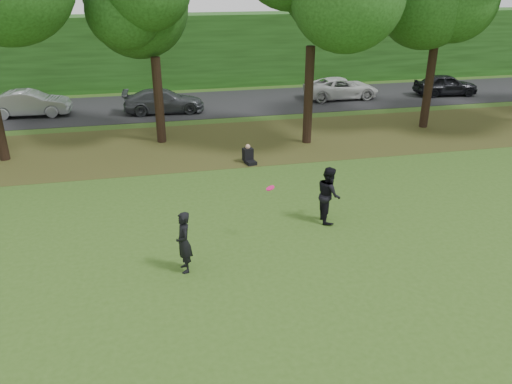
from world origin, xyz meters
The scene contains 9 objects.
ground centered at (0.00, 0.00, 0.00)m, with size 120.00×120.00×0.00m, color #34541A.
leaf_litter centered at (0.00, 13.00, 0.01)m, with size 60.00×7.00×0.01m, color #4E3C1C.
street centered at (0.00, 21.00, 0.01)m, with size 70.00×7.00×0.02m, color black.
far_hedge centered at (0.00, 27.00, 2.50)m, with size 70.00×3.00×5.00m, color #1C3F12.
player_left centered at (-2.85, 1.97, 0.90)m, with size 0.66×0.43×1.80m, color black.
player_right centered at (2.12, 4.06, 0.96)m, with size 0.93×0.73×1.92m, color black.
parked_cars centered at (-0.94, 20.31, 0.73)m, with size 38.09×3.42×1.52m.
frisbee centered at (-0.11, 3.18, 1.77)m, with size 0.36×0.38×0.17m.
seated_person centered at (0.62, 10.09, 0.31)m, with size 0.56×0.80×0.83m.
Camera 1 is at (-3.46, -10.20, 7.76)m, focal length 35.00 mm.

